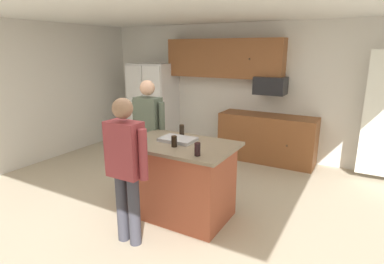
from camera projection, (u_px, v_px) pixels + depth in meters
floor at (170, 206)px, 4.34m from camera, size 7.04×7.04×0.00m
ceiling at (166, 5)px, 3.67m from camera, size 7.04×7.04×0.00m
back_wall at (245, 90)px, 6.36m from camera, size 6.40×0.10×2.60m
side_wall_left at (17, 96)px, 5.53m from camera, size 0.10×5.60×2.60m
cabinet_run_upper at (224, 58)px, 6.22m from camera, size 2.40×0.38×0.75m
cabinet_run_lower at (267, 138)px, 6.02m from camera, size 1.80×0.63×0.90m
refrigerator at (153, 104)px, 7.06m from camera, size 0.93×0.76×1.80m
microwave_over_range at (271, 86)px, 5.78m from camera, size 0.56×0.40×0.32m
kitchen_island at (180, 179)px, 4.00m from camera, size 1.36×0.91×0.97m
person_guest_right at (126, 163)px, 3.31m from camera, size 0.57×0.22×1.63m
person_host_foreground at (149, 128)px, 4.67m from camera, size 0.57×0.22×1.67m
glass_dark_ale at (174, 141)px, 3.72m from camera, size 0.07×0.07×0.13m
tumbler_amber at (182, 130)px, 4.18m from camera, size 0.06×0.06×0.15m
glass_stout_tall at (197, 149)px, 3.41m from camera, size 0.07×0.07×0.15m
mug_ceramic_white at (142, 138)px, 3.89m from camera, size 0.12×0.08×0.11m
serving_tray at (178, 139)px, 3.97m from camera, size 0.44×0.30×0.04m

